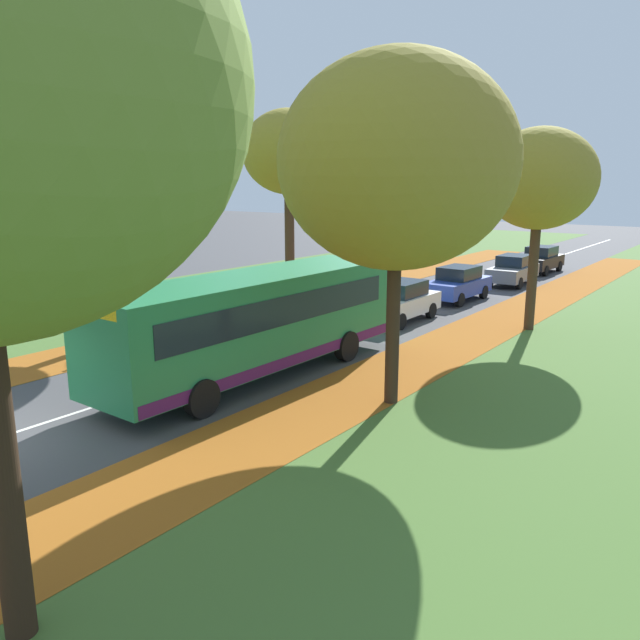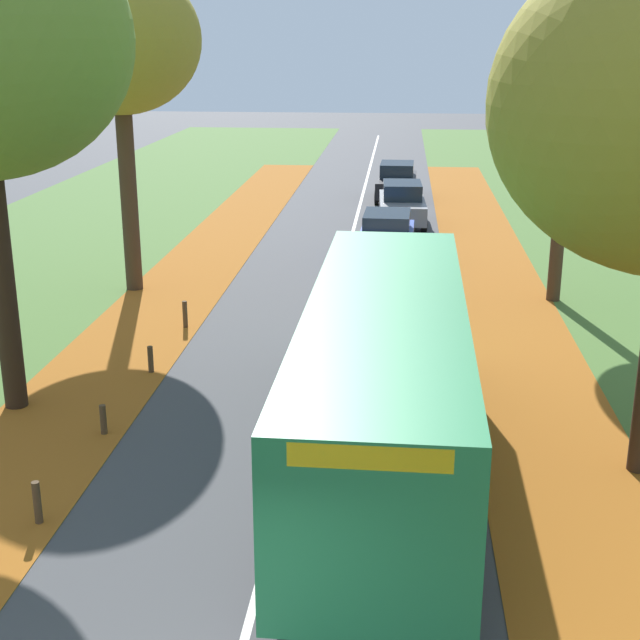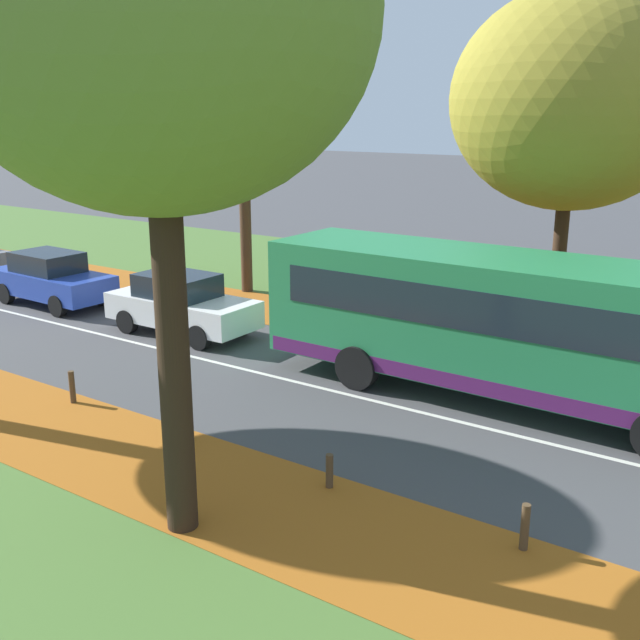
# 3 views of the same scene
# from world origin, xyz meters

# --- Properties ---
(grass_verge_left) EXTENTS (12.00, 90.00, 0.01)m
(grass_verge_left) POSITION_xyz_m (-9.20, 20.00, 0.00)
(grass_verge_left) COLOR #476B2D
(grass_verge_left) RESTS_ON ground
(leaf_litter_left) EXTENTS (2.80, 60.00, 0.00)m
(leaf_litter_left) POSITION_xyz_m (-4.60, 14.00, 0.01)
(leaf_litter_left) COLOR #9E5619
(leaf_litter_left) RESTS_ON grass_verge_left
(grass_verge_right) EXTENTS (12.00, 90.00, 0.01)m
(grass_verge_right) POSITION_xyz_m (9.20, 20.00, 0.00)
(grass_verge_right) COLOR #476B2D
(grass_verge_right) RESTS_ON ground
(leaf_litter_right) EXTENTS (2.80, 60.00, 0.00)m
(leaf_litter_right) POSITION_xyz_m (4.60, 14.00, 0.01)
(leaf_litter_right) COLOR #9E5619
(leaf_litter_right) RESTS_ON grass_verge_right
(road_centre_line) EXTENTS (0.12, 80.00, 0.01)m
(road_centre_line) POSITION_xyz_m (0.00, 20.00, 0.00)
(road_centre_line) COLOR silver
(road_centre_line) RESTS_ON ground
(tree_left_near) EXTENTS (5.48, 5.48, 9.42)m
(tree_left_near) POSITION_xyz_m (-5.72, 9.47, 6.92)
(tree_left_near) COLOR black
(tree_left_near) RESTS_ON ground
(tree_left_mid) EXTENTS (4.41, 4.41, 8.90)m
(tree_left_mid) POSITION_xyz_m (-5.85, 18.03, 6.85)
(tree_left_mid) COLOR #422D1E
(tree_left_mid) RESTS_ON ground
(tree_right_near) EXTENTS (5.72, 5.72, 8.59)m
(tree_right_near) POSITION_xyz_m (5.85, 7.78, 6.01)
(tree_right_near) COLOR #382619
(tree_right_near) RESTS_ON ground
(tree_right_mid) EXTENTS (4.12, 4.12, 7.51)m
(tree_right_mid) POSITION_xyz_m (6.02, 17.96, 5.62)
(tree_right_mid) COLOR #422D1E
(tree_right_mid) RESTS_ON ground
(bollard_third) EXTENTS (0.12, 0.12, 0.69)m
(bollard_third) POSITION_xyz_m (-3.54, 5.20, 0.34)
(bollard_third) COLOR #4C3823
(bollard_third) RESTS_ON ground
(bollard_fourth) EXTENTS (0.12, 0.12, 0.57)m
(bollard_fourth) POSITION_xyz_m (-3.57, 8.35, 0.29)
(bollard_fourth) COLOR #4C3823
(bollard_fourth) RESTS_ON ground
(bollard_fifth) EXTENTS (0.12, 0.12, 0.60)m
(bollard_fifth) POSITION_xyz_m (-3.56, 11.50, 0.30)
(bollard_fifth) COLOR #4C3823
(bollard_fifth) RESTS_ON ground
(bollard_sixth) EXTENTS (0.12, 0.12, 0.69)m
(bollard_sixth) POSITION_xyz_m (-3.55, 14.66, 0.34)
(bollard_sixth) COLOR #4C3823
(bollard_sixth) RESTS_ON ground
(bus) EXTENTS (2.77, 10.43, 2.98)m
(bus) POSITION_xyz_m (1.57, 7.39, 1.70)
(bus) COLOR #237A47
(bus) RESTS_ON ground
(car_white_lead) EXTENTS (1.80, 4.21, 1.62)m
(car_white_lead) POSITION_xyz_m (1.30, 16.29, 0.81)
(car_white_lead) COLOR silver
(car_white_lead) RESTS_ON ground
(car_blue_following) EXTENTS (1.87, 4.24, 1.62)m
(car_blue_following) POSITION_xyz_m (1.32, 21.79, 0.81)
(car_blue_following) COLOR #233D9E
(car_blue_following) RESTS_ON ground
(car_grey_third_in_line) EXTENTS (1.90, 4.26, 1.62)m
(car_grey_third_in_line) POSITION_xyz_m (1.80, 27.94, 0.81)
(car_grey_third_in_line) COLOR slate
(car_grey_third_in_line) RESTS_ON ground
(car_black_fourth_in_line) EXTENTS (1.85, 4.24, 1.62)m
(car_black_fourth_in_line) POSITION_xyz_m (1.55, 33.50, 0.81)
(car_black_fourth_in_line) COLOR black
(car_black_fourth_in_line) RESTS_ON ground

